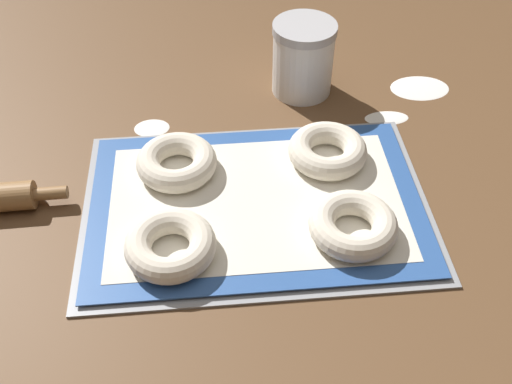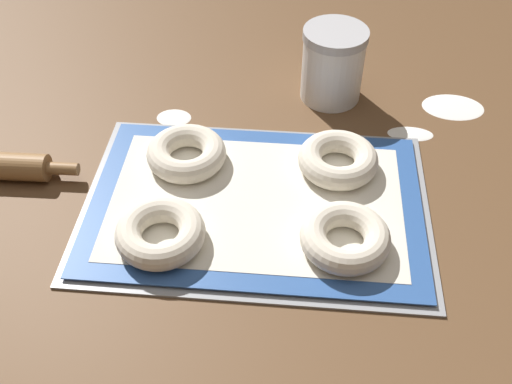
{
  "view_description": "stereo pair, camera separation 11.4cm",
  "coord_description": "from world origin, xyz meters",
  "px_view_note": "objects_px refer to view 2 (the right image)",
  "views": [
    {
      "loc": [
        -0.07,
        -0.64,
        0.68
      ],
      "look_at": [
        -0.02,
        0.0,
        0.03
      ],
      "focal_mm": 42.0,
      "sensor_mm": 36.0,
      "label": 1
    },
    {
      "loc": [
        0.04,
        -0.64,
        0.68
      ],
      "look_at": [
        -0.02,
        0.0,
        0.03
      ],
      "focal_mm": 42.0,
      "sensor_mm": 36.0,
      "label": 2
    }
  ],
  "objects_px": {
    "bagel_back_left": "(186,153)",
    "bagel_back_right": "(338,160)",
    "bagel_front_left": "(160,233)",
    "bagel_front_right": "(345,237)",
    "flour_canister": "(333,64)",
    "baking_tray": "(256,204)"
  },
  "relations": [
    {
      "from": "bagel_back_left",
      "to": "bagel_back_right",
      "type": "height_order",
      "value": "same"
    },
    {
      "from": "bagel_front_left",
      "to": "bagel_back_right",
      "type": "xyz_separation_m",
      "value": [
        0.25,
        0.18,
        0.0
      ]
    },
    {
      "from": "bagel_front_right",
      "to": "flour_canister",
      "type": "relative_size",
      "value": 0.94
    },
    {
      "from": "baking_tray",
      "to": "bagel_back_right",
      "type": "bearing_deg",
      "value": 34.21
    },
    {
      "from": "baking_tray",
      "to": "bagel_back_right",
      "type": "xyz_separation_m",
      "value": [
        0.13,
        0.09,
        0.03
      ]
    },
    {
      "from": "bagel_front_right",
      "to": "bagel_back_right",
      "type": "distance_m",
      "value": 0.17
    },
    {
      "from": "baking_tray",
      "to": "bagel_front_left",
      "type": "bearing_deg",
      "value": -143.88
    },
    {
      "from": "bagel_front_right",
      "to": "bagel_back_left",
      "type": "bearing_deg",
      "value": 148.05
    },
    {
      "from": "bagel_back_left",
      "to": "bagel_back_right",
      "type": "relative_size",
      "value": 1.0
    },
    {
      "from": "bagel_back_right",
      "to": "bagel_front_left",
      "type": "bearing_deg",
      "value": -144.81
    },
    {
      "from": "bagel_front_right",
      "to": "bagel_back_right",
      "type": "relative_size",
      "value": 1.0
    },
    {
      "from": "bagel_front_right",
      "to": "bagel_back_left",
      "type": "relative_size",
      "value": 1.0
    },
    {
      "from": "bagel_back_left",
      "to": "bagel_front_right",
      "type": "bearing_deg",
      "value": -31.95
    },
    {
      "from": "baking_tray",
      "to": "bagel_front_left",
      "type": "relative_size",
      "value": 4.12
    },
    {
      "from": "bagel_front_left",
      "to": "bagel_back_left",
      "type": "bearing_deg",
      "value": 87.3
    },
    {
      "from": "bagel_front_left",
      "to": "bagel_front_right",
      "type": "bearing_deg",
      "value": 3.14
    },
    {
      "from": "bagel_front_right",
      "to": "flour_canister",
      "type": "height_order",
      "value": "flour_canister"
    },
    {
      "from": "bagel_front_left",
      "to": "flour_canister",
      "type": "distance_m",
      "value": 0.47
    },
    {
      "from": "bagel_front_left",
      "to": "bagel_back_left",
      "type": "relative_size",
      "value": 1.0
    },
    {
      "from": "baking_tray",
      "to": "bagel_back_left",
      "type": "bearing_deg",
      "value": 146.79
    },
    {
      "from": "baking_tray",
      "to": "flour_canister",
      "type": "height_order",
      "value": "flour_canister"
    },
    {
      "from": "bagel_back_left",
      "to": "flour_canister",
      "type": "relative_size",
      "value": 0.94
    }
  ]
}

